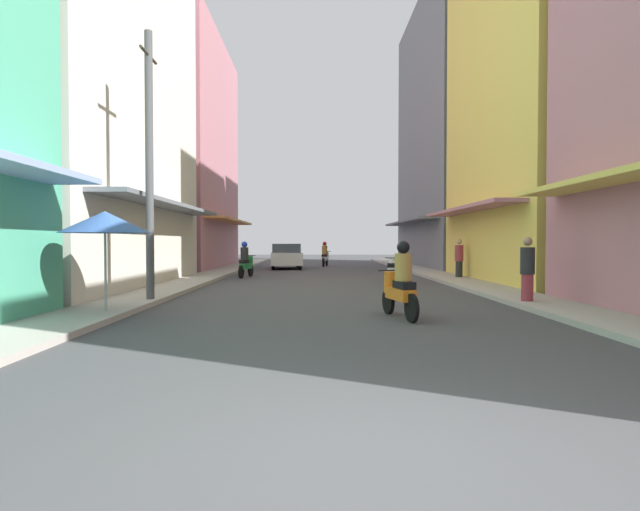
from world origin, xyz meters
TOP-DOWN VIEW (x-y plane):
  - ground_plane at (0.00, 16.21)m, footprint 88.91×88.91m
  - sidewalk_left at (-5.10, 16.21)m, footprint 1.57×48.41m
  - sidewalk_right at (5.10, 16.21)m, footprint 1.57×48.41m
  - building_left_mid at (-8.88, 14.56)m, footprint 7.05×12.53m
  - building_left_far at (-8.88, 27.85)m, footprint 7.05×12.31m
  - building_right_mid at (8.88, 16.53)m, footprint 7.05×10.30m
  - building_right_far at (8.88, 29.18)m, footprint 7.05×14.00m
  - motorbike_green at (-3.44, 19.44)m, footprint 0.62×1.79m
  - motorbike_white at (2.44, 16.01)m, footprint 0.60×1.79m
  - motorbike_orange at (1.30, 7.14)m, footprint 0.64×1.78m
  - motorbike_silver at (0.23, 29.66)m, footprint 0.61×1.79m
  - parked_car at (-2.09, 27.07)m, footprint 2.06×4.22m
  - pedestrian_foreground at (5.46, 17.83)m, footprint 0.34×0.34m
  - pedestrian_midway at (4.74, 9.20)m, footprint 0.34×0.34m
  - vendor_umbrella at (-4.76, 7.38)m, footprint 1.82×1.82m
  - utility_pole at (-4.57, 9.74)m, footprint 0.20×1.20m

SIDE VIEW (x-z plane):
  - ground_plane at x=0.00m, z-range 0.00..0.00m
  - sidewalk_left at x=-5.10m, z-range 0.00..0.12m
  - sidewalk_right at x=5.10m, z-range 0.00..0.12m
  - motorbike_white at x=2.44m, z-range 0.02..0.99m
  - motorbike_green at x=-3.44m, z-range -0.09..1.49m
  - motorbike_orange at x=1.30m, z-range -0.09..1.49m
  - motorbike_silver at x=0.23m, z-range -0.09..1.49m
  - parked_car at x=-2.09m, z-range 0.01..1.46m
  - pedestrian_midway at x=4.74m, z-range 0.00..1.68m
  - pedestrian_foreground at x=5.46m, z-range 0.00..1.68m
  - vendor_umbrella at x=-4.76m, z-range 0.87..3.06m
  - utility_pole at x=-4.57m, z-range 0.08..6.88m
  - building_left_mid at x=-8.88m, z-range -0.01..12.70m
  - building_left_far at x=-8.88m, z-range -0.01..13.50m
  - building_right_mid at x=8.88m, z-range -0.01..16.09m
  - building_right_far at x=8.88m, z-range -0.01..16.34m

